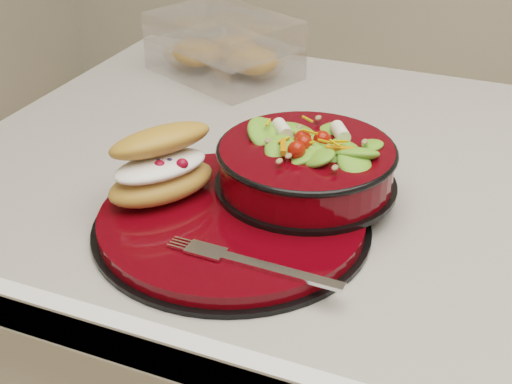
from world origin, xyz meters
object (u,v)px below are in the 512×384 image
at_px(croissant, 163,165).
at_px(pastry_box, 224,47).
at_px(dinner_plate, 232,221).
at_px(fork, 257,265).
at_px(salad_bowl, 306,160).

bearing_deg(croissant, pastry_box, 48.01).
xyz_separation_m(dinner_plate, croissant, (-0.09, 0.01, 0.05)).
xyz_separation_m(dinner_plate, fork, (0.06, -0.08, 0.01)).
bearing_deg(fork, salad_bowl, 4.61).
bearing_deg(salad_bowl, dinner_plate, -121.67).
bearing_deg(pastry_box, fork, -37.85).
bearing_deg(fork, dinner_plate, 40.21).
bearing_deg(pastry_box, dinner_plate, -40.03).
xyz_separation_m(salad_bowl, pastry_box, (-0.26, 0.34, -0.01)).
relative_size(fork, pastry_box, 0.61).
height_order(salad_bowl, fork, salad_bowl).
height_order(fork, pastry_box, pastry_box).
bearing_deg(pastry_box, salad_bowl, -28.49).
xyz_separation_m(fork, pastry_box, (-0.26, 0.50, 0.02)).
distance_m(salad_bowl, fork, 0.17).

